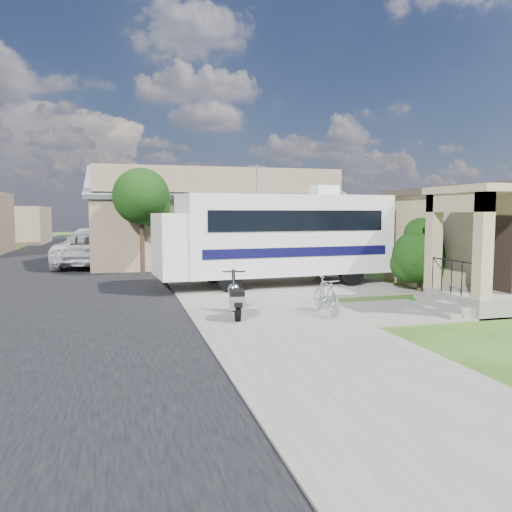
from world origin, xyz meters
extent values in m
plane|color=#244412|center=(0.00, 0.00, 0.00)|extent=(120.00, 120.00, 0.00)
cube|color=black|center=(-7.50, 10.00, 0.01)|extent=(9.00, 80.00, 0.02)
cube|color=#636159|center=(-1.00, 10.00, 0.03)|extent=(4.00, 80.00, 0.06)
cube|color=#636159|center=(1.50, 4.50, 0.03)|extent=(7.00, 6.00, 0.05)
cube|color=#636159|center=(3.00, -1.00, 0.03)|extent=(4.00, 3.00, 0.05)
cube|color=black|center=(5.48, 2.70, 1.70)|extent=(0.04, 1.10, 1.20)
cube|color=black|center=(5.48, -1.30, 1.55)|extent=(0.04, 0.95, 2.10)
cube|color=#636159|center=(4.70, -1.30, 0.25)|extent=(1.60, 2.40, 0.50)
cube|color=#636159|center=(3.70, -1.30, 0.16)|extent=(0.40, 2.16, 0.32)
cube|color=#636159|center=(3.35, -1.30, 0.08)|extent=(0.35, 2.16, 0.16)
cube|color=tan|center=(4.08, -0.28, 1.85)|extent=(0.35, 0.35, 2.70)
cube|color=tan|center=(4.08, -2.33, 1.85)|extent=(0.35, 0.35, 2.70)
cube|color=tan|center=(4.08, -1.30, 2.95)|extent=(0.35, 2.40, 0.50)
cube|color=tan|center=(4.90, -1.30, 3.30)|extent=(2.10, 2.70, 0.20)
cylinder|color=black|center=(3.95, -1.30, 1.40)|extent=(0.04, 1.70, 0.04)
cube|color=brown|center=(0.00, 14.00, 1.80)|extent=(12.00, 8.00, 3.60)
cube|color=#565962|center=(0.00, 12.00, 4.15)|extent=(12.50, 4.40, 1.78)
cube|color=#565962|center=(0.00, 16.00, 4.15)|extent=(12.50, 4.40, 1.78)
cube|color=#565962|center=(0.00, 14.00, 4.85)|extent=(12.50, 0.50, 0.22)
cube|color=brown|center=(0.00, 10.10, 4.15)|extent=(11.76, 0.20, 1.30)
cylinder|color=black|center=(-3.80, 9.00, 1.57)|extent=(0.20, 0.20, 3.15)
sphere|color=black|center=(-3.80, 9.00, 3.38)|extent=(2.40, 2.40, 2.40)
sphere|color=black|center=(-3.40, 9.20, 2.93)|extent=(1.68, 1.68, 1.68)
cylinder|color=black|center=(-3.80, 19.00, 1.65)|extent=(0.20, 0.20, 3.29)
sphere|color=black|center=(-3.80, 19.00, 3.53)|extent=(2.40, 2.40, 2.40)
sphere|color=black|center=(-3.40, 19.20, 3.06)|extent=(1.68, 1.68, 1.68)
cylinder|color=black|center=(-3.80, 28.00, 1.50)|extent=(0.20, 0.20, 3.01)
sphere|color=black|center=(-3.80, 28.00, 3.22)|extent=(2.40, 2.40, 2.40)
sphere|color=black|center=(-3.40, 28.20, 2.79)|extent=(1.68, 1.68, 1.68)
cube|color=silver|center=(1.14, 4.59, 1.90)|extent=(7.79, 3.31, 2.82)
cube|color=silver|center=(-3.08, 4.26, 1.58)|extent=(1.07, 2.64, 2.17)
cube|color=black|center=(-3.28, 4.24, 2.17)|extent=(0.25, 2.31, 0.98)
cube|color=black|center=(1.25, 3.22, 2.41)|extent=(6.45, 0.54, 0.71)
cube|color=black|center=(1.03, 5.96, 2.41)|extent=(6.45, 0.54, 0.71)
cube|color=black|center=(1.25, 3.23, 1.34)|extent=(6.82, 0.56, 0.33)
cube|color=black|center=(1.03, 5.96, 1.34)|extent=(6.82, 0.56, 0.33)
cube|color=silver|center=(2.77, 4.72, 3.51)|extent=(0.93, 0.83, 0.38)
cylinder|color=#9FA0A7|center=(0.06, 4.51, 3.86)|extent=(0.04, 0.04, 1.09)
cylinder|color=black|center=(-1.19, 3.21, 0.49)|extent=(0.89, 0.37, 0.87)
cylinder|color=black|center=(-1.38, 5.59, 0.49)|extent=(0.89, 0.37, 0.87)
cylinder|color=black|center=(3.36, 3.57, 0.49)|extent=(0.89, 0.37, 0.87)
cylinder|color=black|center=(3.17, 5.95, 0.49)|extent=(0.89, 0.37, 0.87)
cylinder|color=black|center=(5.11, 1.96, 0.37)|extent=(0.15, 0.15, 0.74)
sphere|color=black|center=(5.11, 1.96, 1.21)|extent=(1.86, 1.86, 1.86)
sphere|color=black|center=(5.49, 2.24, 1.58)|extent=(1.49, 1.49, 1.49)
sphere|color=black|center=(4.83, 2.15, 0.93)|extent=(1.30, 1.30, 1.30)
sphere|color=black|center=(5.30, 1.68, 0.84)|extent=(1.12, 1.12, 1.12)
sphere|color=black|center=(5.11, 1.96, 1.96)|extent=(1.12, 1.12, 1.12)
cylinder|color=black|center=(-1.96, -1.21, 0.30)|extent=(0.19, 0.49, 0.48)
cylinder|color=black|center=(-1.79, -0.02, 0.30)|extent=(0.19, 0.49, 0.48)
cube|color=#9FA0A7|center=(-1.88, -0.67, 0.36)|extent=(0.41, 0.64, 0.09)
cube|color=#9FA0A7|center=(-1.94, -1.10, 0.52)|extent=(0.45, 0.64, 0.33)
cube|color=black|center=(-1.94, -1.05, 0.73)|extent=(0.41, 0.69, 0.13)
cube|color=black|center=(-1.98, -1.37, 0.49)|extent=(0.22, 0.24, 0.11)
cylinder|color=black|center=(-1.80, -0.10, 0.73)|extent=(0.14, 0.38, 0.91)
sphere|color=#9FA0A7|center=(-1.79, -0.02, 0.66)|extent=(0.30, 0.30, 0.30)
sphere|color=black|center=(-1.78, 0.06, 0.66)|extent=(0.13, 0.13, 0.13)
cylinder|color=black|center=(-1.82, -0.18, 1.15)|extent=(0.60, 0.12, 0.04)
cube|color=black|center=(-1.79, -0.02, 0.43)|extent=(0.19, 0.32, 0.07)
imported|color=#9FA0A7|center=(0.49, -0.87, 0.48)|extent=(0.46, 1.60, 0.96)
imported|color=silver|center=(-6.10, 13.18, 0.83)|extent=(3.62, 6.30, 1.65)
imported|color=silver|center=(-6.58, 19.52, 0.86)|extent=(3.52, 6.26, 1.71)
cylinder|color=#165E12|center=(3.58, -0.23, 0.09)|extent=(0.39, 0.39, 0.17)
camera|label=1|loc=(-4.62, -12.83, 2.69)|focal=35.00mm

